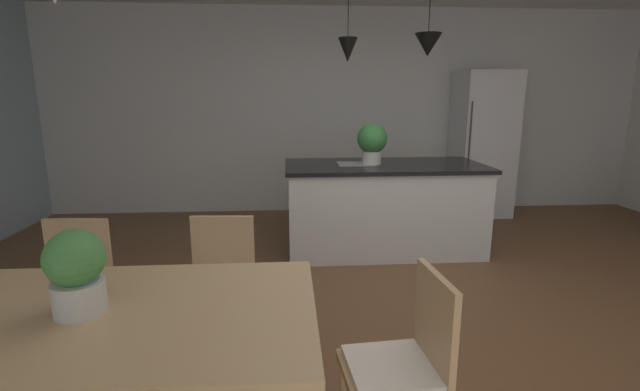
{
  "coord_description": "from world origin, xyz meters",
  "views": [
    {
      "loc": [
        -0.83,
        -2.9,
        1.58
      ],
      "look_at": [
        -0.62,
        -0.02,
        0.93
      ],
      "focal_mm": 25.13,
      "sensor_mm": 36.0,
      "label": 1
    }
  ],
  "objects_px": {
    "chair_far_right": "(220,286)",
    "potted_plant_on_table": "(76,270)",
    "dining_table": "(73,329)",
    "chair_far_left": "(71,291)",
    "kitchen_island": "(383,206)",
    "vase_on_dining_table": "(82,282)",
    "chair_kitchen_end": "(403,364)",
    "refrigerator": "(482,144)",
    "potted_plant_on_island": "(372,141)"
  },
  "relations": [
    {
      "from": "potted_plant_on_table",
      "to": "chair_far_left",
      "type": "bearing_deg",
      "value": 118.39
    },
    {
      "from": "vase_on_dining_table",
      "to": "potted_plant_on_island",
      "type": "bearing_deg",
      "value": 59.41
    },
    {
      "from": "chair_far_right",
      "to": "vase_on_dining_table",
      "type": "xyz_separation_m",
      "value": [
        -0.38,
        -0.84,
        0.4
      ]
    },
    {
      "from": "chair_far_right",
      "to": "potted_plant_on_island",
      "type": "height_order",
      "value": "potted_plant_on_island"
    },
    {
      "from": "dining_table",
      "to": "chair_far_left",
      "type": "distance_m",
      "value": 0.98
    },
    {
      "from": "kitchen_island",
      "to": "potted_plant_on_island",
      "type": "relative_size",
      "value": 4.9
    },
    {
      "from": "chair_far_right",
      "to": "kitchen_island",
      "type": "distance_m",
      "value": 2.36
    },
    {
      "from": "potted_plant_on_table",
      "to": "chair_far_right",
      "type": "bearing_deg",
      "value": 65.24
    },
    {
      "from": "refrigerator",
      "to": "kitchen_island",
      "type": "bearing_deg",
      "value": -139.89
    },
    {
      "from": "chair_kitchen_end",
      "to": "potted_plant_on_table",
      "type": "relative_size",
      "value": 2.62
    },
    {
      "from": "potted_plant_on_table",
      "to": "vase_on_dining_table",
      "type": "relative_size",
      "value": 1.39
    },
    {
      "from": "kitchen_island",
      "to": "potted_plant_on_island",
      "type": "xyz_separation_m",
      "value": [
        -0.13,
        0.0,
        0.67
      ]
    },
    {
      "from": "dining_table",
      "to": "potted_plant_on_island",
      "type": "bearing_deg",
      "value": 58.76
    },
    {
      "from": "refrigerator",
      "to": "vase_on_dining_table",
      "type": "bearing_deg",
      "value": -129.32
    },
    {
      "from": "chair_far_left",
      "to": "chair_kitchen_end",
      "type": "xyz_separation_m",
      "value": [
        1.74,
        -0.85,
        0.0
      ]
    },
    {
      "from": "chair_far_left",
      "to": "dining_table",
      "type": "bearing_deg",
      "value": -63.76
    },
    {
      "from": "kitchen_island",
      "to": "refrigerator",
      "type": "distance_m",
      "value": 2.15
    },
    {
      "from": "refrigerator",
      "to": "vase_on_dining_table",
      "type": "distance_m",
      "value": 5.31
    },
    {
      "from": "chair_kitchen_end",
      "to": "vase_on_dining_table",
      "type": "bearing_deg",
      "value": 179.53
    },
    {
      "from": "dining_table",
      "to": "chair_far_right",
      "type": "bearing_deg",
      "value": 63.39
    },
    {
      "from": "chair_far_right",
      "to": "refrigerator",
      "type": "height_order",
      "value": "refrigerator"
    },
    {
      "from": "dining_table",
      "to": "vase_on_dining_table",
      "type": "bearing_deg",
      "value": 16.09
    },
    {
      "from": "chair_far_left",
      "to": "potted_plant_on_island",
      "type": "bearing_deg",
      "value": 42.29
    },
    {
      "from": "dining_table",
      "to": "refrigerator",
      "type": "distance_m",
      "value": 5.36
    },
    {
      "from": "chair_kitchen_end",
      "to": "potted_plant_on_table",
      "type": "xyz_separation_m",
      "value": [
        -1.28,
        0.0,
        0.46
      ]
    },
    {
      "from": "chair_far_left",
      "to": "refrigerator",
      "type": "xyz_separation_m",
      "value": [
        3.84,
        3.26,
        0.47
      ]
    },
    {
      "from": "potted_plant_on_island",
      "to": "refrigerator",
      "type": "bearing_deg",
      "value": 37.9
    },
    {
      "from": "potted_plant_on_island",
      "to": "potted_plant_on_table",
      "type": "distance_m",
      "value": 3.22
    },
    {
      "from": "dining_table",
      "to": "chair_far_right",
      "type": "height_order",
      "value": "chair_far_right"
    },
    {
      "from": "chair_far_right",
      "to": "chair_kitchen_end",
      "type": "xyz_separation_m",
      "value": [
        0.89,
        -0.85,
        0.0
      ]
    },
    {
      "from": "dining_table",
      "to": "chair_far_left",
      "type": "bearing_deg",
      "value": 116.24
    },
    {
      "from": "chair_kitchen_end",
      "to": "potted_plant_on_island",
      "type": "distance_m",
      "value": 2.86
    },
    {
      "from": "kitchen_island",
      "to": "dining_table",
      "type": "bearing_deg",
      "value": -123.18
    },
    {
      "from": "chair_far_right",
      "to": "vase_on_dining_table",
      "type": "relative_size",
      "value": 3.63
    },
    {
      "from": "chair_far_right",
      "to": "potted_plant_on_table",
      "type": "relative_size",
      "value": 2.62
    },
    {
      "from": "refrigerator",
      "to": "vase_on_dining_table",
      "type": "height_order",
      "value": "refrigerator"
    },
    {
      "from": "vase_on_dining_table",
      "to": "chair_far_right",
      "type": "bearing_deg",
      "value": 65.82
    },
    {
      "from": "kitchen_island",
      "to": "vase_on_dining_table",
      "type": "distance_m",
      "value": 3.3
    },
    {
      "from": "chair_kitchen_end",
      "to": "potted_plant_on_table",
      "type": "distance_m",
      "value": 1.36
    },
    {
      "from": "dining_table",
      "to": "chair_far_left",
      "type": "xyz_separation_m",
      "value": [
        -0.42,
        0.86,
        -0.22
      ]
    },
    {
      "from": "kitchen_island",
      "to": "potted_plant_on_table",
      "type": "height_order",
      "value": "potted_plant_on_table"
    },
    {
      "from": "chair_far_right",
      "to": "refrigerator",
      "type": "xyz_separation_m",
      "value": [
        2.98,
        3.26,
        0.47
      ]
    },
    {
      "from": "chair_far_right",
      "to": "chair_kitchen_end",
      "type": "relative_size",
      "value": 1.0
    },
    {
      "from": "chair_kitchen_end",
      "to": "refrigerator",
      "type": "distance_m",
      "value": 4.64
    },
    {
      "from": "potted_plant_on_island",
      "to": "potted_plant_on_table",
      "type": "xyz_separation_m",
      "value": [
        -1.64,
        -2.76,
        -0.2
      ]
    },
    {
      "from": "kitchen_island",
      "to": "vase_on_dining_table",
      "type": "bearing_deg",
      "value": -122.57
    },
    {
      "from": "chair_far_left",
      "to": "kitchen_island",
      "type": "bearing_deg",
      "value": 40.57
    },
    {
      "from": "chair_kitchen_end",
      "to": "refrigerator",
      "type": "relative_size",
      "value": 0.46
    },
    {
      "from": "chair_far_left",
      "to": "refrigerator",
      "type": "distance_m",
      "value": 5.06
    },
    {
      "from": "refrigerator",
      "to": "potted_plant_on_island",
      "type": "distance_m",
      "value": 2.2
    }
  ]
}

